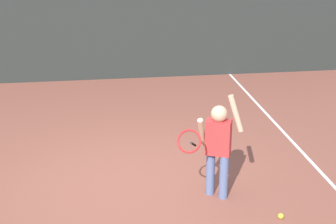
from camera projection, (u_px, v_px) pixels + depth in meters
name	position (u px, v px, depth m)	size (l,w,h in m)	color
ground_plane	(135.00, 183.00, 6.78)	(20.00, 20.00, 0.00)	brown
court_line_sideline	(293.00, 142.00, 8.06)	(0.05, 9.00, 0.00)	white
tennis_player	(217.00, 143.00, 6.22)	(0.87, 0.56, 1.35)	slate
tennis_ball_1	(281.00, 216.00, 5.97)	(0.07, 0.07, 0.07)	#CCE033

